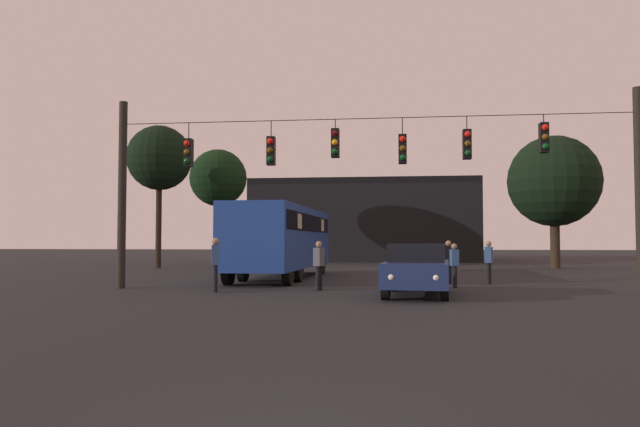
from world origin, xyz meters
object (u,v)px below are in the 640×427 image
pedestrian_trailing (215,261)px  pedestrian_crossing_right (489,260)px  city_bus (282,235)px  pedestrian_crossing_center (454,263)px  car_near_right (417,268)px  pedestrian_near_bus (449,260)px  tree_right_far (218,178)px  tree_left_silhouette (554,181)px  tree_behind_building (159,159)px  pedestrian_crossing_left (319,263)px

pedestrian_trailing → pedestrian_crossing_right: bearing=27.1°
city_bus → pedestrian_crossing_center: size_ratio=7.30×
car_near_right → pedestrian_near_bus: size_ratio=2.75×
pedestrian_trailing → tree_right_far: size_ratio=0.22×
pedestrian_near_bus → tree_right_far: size_ratio=0.21×
pedestrian_crossing_center → pedestrian_near_bus: pedestrian_near_bus is taller
tree_left_silhouette → tree_right_far: (-21.10, 2.58, 0.70)m
city_bus → tree_right_far: (-6.92, 13.83, 3.95)m
tree_left_silhouette → tree_behind_building: tree_behind_building is taller
tree_right_far → city_bus: bearing=-63.4°
city_bus → pedestrian_crossing_center: bearing=-33.2°
car_near_right → pedestrian_trailing: bearing=175.6°
pedestrian_crossing_right → pedestrian_near_bus: (-1.49, -0.18, 0.01)m
tree_behind_building → tree_right_far: size_ratio=1.09×
pedestrian_crossing_left → pedestrian_trailing: 3.33m
tree_behind_building → pedestrian_crossing_right: bearing=-33.3°
pedestrian_crossing_center → tree_behind_building: size_ratio=0.18×
car_near_right → pedestrian_crossing_right: size_ratio=2.78×
tree_left_silhouette → tree_behind_building: 23.45m
pedestrian_trailing → city_bus: bearing=83.4°
pedestrian_near_bus → tree_left_silhouette: (7.41, 13.90, 4.20)m
car_near_right → tree_behind_building: tree_behind_building is taller
pedestrian_near_bus → tree_behind_building: (-15.88, 11.60, 5.62)m
pedestrian_crossing_center → tree_right_far: bearing=126.9°
city_bus → pedestrian_near_bus: city_bus is taller
pedestrian_crossing_right → pedestrian_trailing: pedestrian_trailing is taller
pedestrian_crossing_left → tree_left_silhouette: tree_left_silhouette is taller
pedestrian_near_bus → pedestrian_trailing: 8.83m
car_near_right → pedestrian_trailing: 6.27m
pedestrian_crossing_left → pedestrian_trailing: pedestrian_trailing is taller
tree_left_silhouette → tree_behind_building: bearing=-174.4°
car_near_right → pedestrian_crossing_center: (1.39, 3.17, 0.05)m
pedestrian_crossing_right → pedestrian_near_bus: pedestrian_near_bus is taller
pedestrian_crossing_right → tree_right_far: 22.81m
car_near_right → pedestrian_crossing_right: (2.85, 5.15, 0.10)m
pedestrian_crossing_right → pedestrian_near_bus: bearing=-173.0°
pedestrian_trailing → tree_right_far: bearing=106.2°
pedestrian_trailing → tree_left_silhouette: bearing=50.8°
city_bus → pedestrian_crossing_left: 6.55m
city_bus → pedestrian_near_bus: size_ratio=6.83×
city_bus → tree_left_silhouette: bearing=38.4°
tree_right_far → pedestrian_crossing_center: bearing=-53.1°
city_bus → car_near_right: (5.42, -7.62, -1.07)m
pedestrian_crossing_center → pedestrian_crossing_right: bearing=53.7°
pedestrian_crossing_center → pedestrian_crossing_right: (1.46, 1.98, 0.05)m
pedestrian_crossing_left → pedestrian_crossing_right: 6.94m
pedestrian_crossing_left → pedestrian_crossing_right: (5.95, 3.58, -0.00)m
car_near_right → tree_right_far: (-12.34, 21.45, 5.02)m
pedestrian_near_bus → tree_right_far: (-13.69, 16.48, 4.90)m
tree_left_silhouette → pedestrian_crossing_left: bearing=-124.5°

